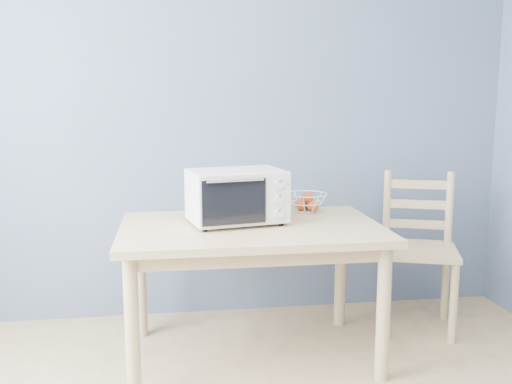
{
  "coord_description": "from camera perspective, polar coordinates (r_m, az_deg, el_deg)",
  "views": [
    {
      "loc": [
        -0.23,
        -1.44,
        1.43
      ],
      "look_at": [
        0.22,
        1.54,
        0.93
      ],
      "focal_mm": 40.0,
      "sensor_mm": 36.0,
      "label": 1
    }
  ],
  "objects": [
    {
      "name": "room",
      "position": [
        1.46,
        0.51,
        4.22
      ],
      "size": [
        4.01,
        4.51,
        2.61
      ],
      "color": "tan",
      "rests_on": "ground"
    },
    {
      "name": "dining_table",
      "position": [
        3.1,
        -0.48,
        -5.16
      ],
      "size": [
        1.4,
        0.9,
        0.75
      ],
      "color": "tan",
      "rests_on": "ground"
    },
    {
      "name": "toaster_oven",
      "position": [
        3.09,
        -2.3,
        -0.37
      ],
      "size": [
        0.56,
        0.45,
        0.3
      ],
      "rotation": [
        0.0,
        0.0,
        0.19
      ],
      "color": "beige",
      "rests_on": "dining_table"
    },
    {
      "name": "fruit_basket",
      "position": [
        3.43,
        5.05,
        -0.97
      ],
      "size": [
        0.33,
        0.33,
        0.13
      ],
      "rotation": [
        0.0,
        0.0,
        0.42
      ],
      "color": "silver",
      "rests_on": "dining_table"
    },
    {
      "name": "dining_chair",
      "position": [
        3.71,
        15.88,
        -5.8
      ],
      "size": [
        0.58,
        0.58,
        0.97
      ],
      "rotation": [
        0.0,
        0.0,
        -0.35
      ],
      "color": "tan",
      "rests_on": "ground"
    }
  ]
}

